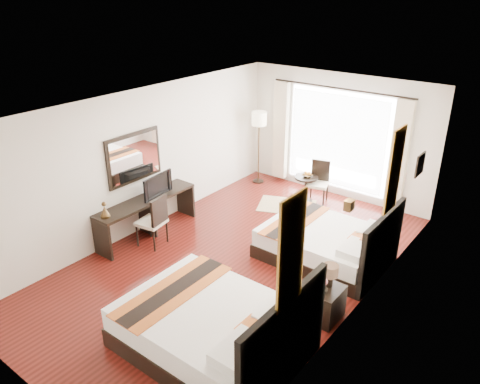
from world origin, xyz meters
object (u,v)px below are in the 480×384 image
Objects in this scene: desk_chair at (153,230)px; fruit_bowl at (307,176)px; vase at (323,290)px; nightstand at (325,303)px; table_lamp at (330,272)px; floor_lamp at (259,123)px; side_table at (306,189)px; bed_near at (215,328)px; television at (155,185)px; bed_far at (328,243)px; console_desk at (147,216)px; window_chair at (318,190)px.

desk_chair reaches higher than fruit_bowl.
desk_chair reaches higher than vase.
desk_chair is at bearing 179.53° from vase.
nightstand is at bearing 92.99° from vase.
fruit_bowl reaches higher than nightstand.
table_lamp is 0.21× the size of floor_lamp.
nightstand is at bearing -55.76° from fruit_bowl.
desk_chair is 3.65m from side_table.
vase is 0.63× the size of fruit_bowl.
floor_lamp is (-2.92, 5.07, 1.16)m from bed_near.
table_lamp is at bearing -42.83° from floor_lamp.
television is (-3.96, 0.49, 0.41)m from vase.
floor_lamp is at bearing 119.94° from bed_near.
bed_far reaches higher than console_desk.
side_table is at bearing 124.45° from nightstand.
bed_near is 2.96m from bed_far.
desk_chair is (-2.84, -1.56, -0.00)m from bed_far.
console_desk is 1.24× the size of floor_lamp.
television is (-3.95, 0.38, 0.72)m from nightstand.
table_lamp is 3.98m from side_table.
television is at bearing -119.56° from side_table.
side_table is at bearing 129.71° from bed_far.
fruit_bowl is (1.71, 3.18, 0.25)m from console_desk.
vase is 3.60m from desk_chair.
vase is at bearing -103.13° from television.
television is 0.89m from desk_chair.
floor_lamp reaches higher than bed_near.
bed_near reaches higher than fruit_bowl.
bed_far is at bearing 22.46° from console_desk.
bed_far is 3.24m from desk_chair.
vase is at bearing 13.95° from window_chair.
television is 0.44× the size of floor_lamp.
bed_far is 2.41m from fruit_bowl.
bed_near is 6.52× the size of table_lamp.
nightstand is at bearing 59.94° from bed_near.
fruit_bowl reaches higher than side_table.
floor_lamp reaches higher than side_table.
bed_far and television have the same top height.
table_lamp is at bearing -0.66° from console_desk.
fruit_bowl is at bearing -70.60° from window_chair.
desk_chair is 1.07× the size of window_chair.
table_lamp is 0.60× the size of side_table.
side_table is (1.30, 3.41, -0.01)m from desk_chair.
television reaches higher than window_chair.
fruit_bowl is 0.43m from window_chair.
bed_far reaches higher than fruit_bowl.
side_table is at bearing -35.60° from television.
fruit_bowl is (1.69, 2.94, -0.35)m from television.
console_desk is at bearing -45.87° from window_chair.
desk_chair is at bearing -177.18° from table_lamp.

